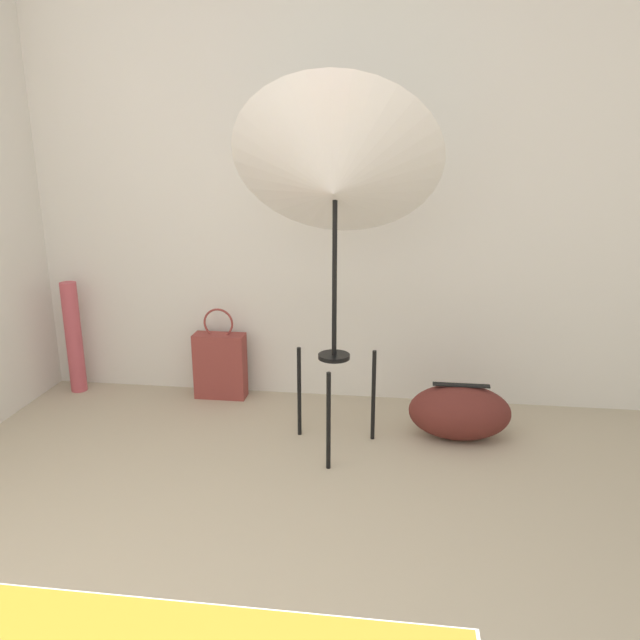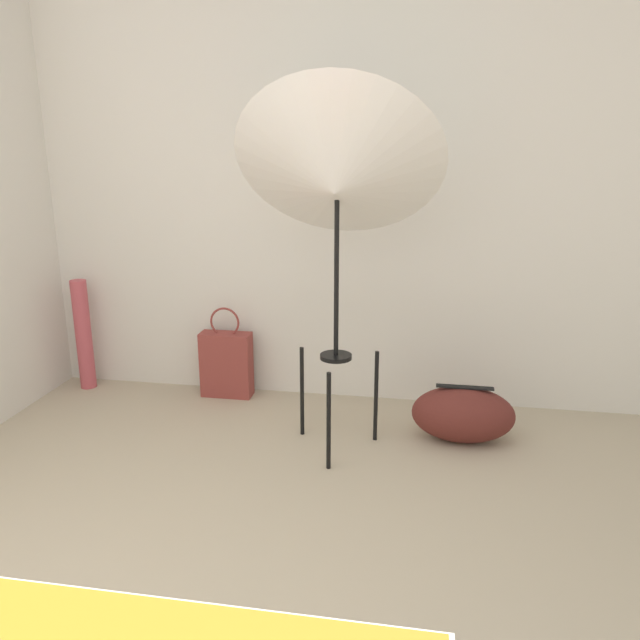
# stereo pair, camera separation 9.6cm
# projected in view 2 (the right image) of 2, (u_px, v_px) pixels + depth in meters

# --- Properties ---
(wall_back) EXTENTS (8.00, 0.05, 2.60)m
(wall_back) POSITION_uv_depth(u_px,v_px,m) (296.00, 165.00, 3.34)
(wall_back) COLOR silver
(wall_back) RESTS_ON ground_plane
(photo_umbrella) EXTENTS (0.93, 0.77, 1.69)m
(photo_umbrella) POSITION_uv_depth(u_px,v_px,m) (337.00, 179.00, 2.67)
(photo_umbrella) COLOR black
(photo_umbrella) RESTS_ON ground_plane
(tote_bag) EXTENTS (0.29, 0.12, 0.53)m
(tote_bag) POSITION_uv_depth(u_px,v_px,m) (226.00, 363.00, 3.58)
(tote_bag) COLOR brown
(tote_bag) RESTS_ON ground_plane
(duffel_bag) EXTENTS (0.50, 0.28, 0.28)m
(duffel_bag) POSITION_uv_depth(u_px,v_px,m) (463.00, 414.00, 3.04)
(duffel_bag) COLOR #5B231E
(duffel_bag) RESTS_ON ground_plane
(paper_roll) EXTENTS (0.09, 0.09, 0.65)m
(paper_roll) POSITION_uv_depth(u_px,v_px,m) (83.00, 335.00, 3.66)
(paper_roll) COLOR #BC4C56
(paper_roll) RESTS_ON ground_plane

